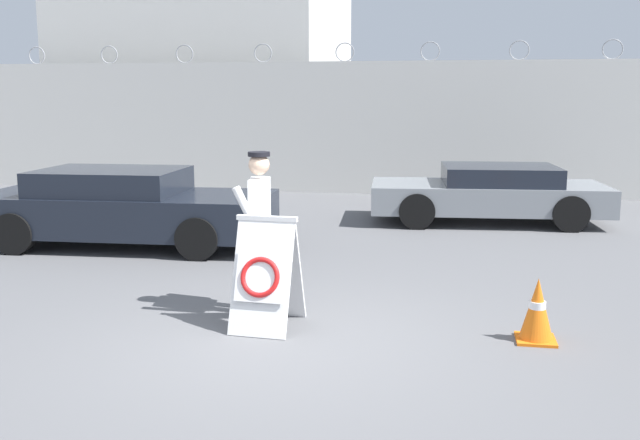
# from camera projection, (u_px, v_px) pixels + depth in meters

# --- Properties ---
(ground_plane) EXTENTS (90.00, 90.00, 0.00)m
(ground_plane) POSITION_uv_depth(u_px,v_px,m) (279.00, 344.00, 7.05)
(ground_plane) COLOR #5B5B5E
(perimeter_wall) EXTENTS (36.00, 0.30, 3.70)m
(perimeter_wall) POSITION_uv_depth(u_px,v_px,m) (386.00, 128.00, 17.57)
(perimeter_wall) COLOR silver
(perimeter_wall) RESTS_ON ground_plane
(building_block) EXTENTS (7.90, 7.95, 6.51)m
(building_block) POSITION_uv_depth(u_px,v_px,m) (216.00, 70.00, 23.62)
(building_block) COLOR silver
(building_block) RESTS_ON ground_plane
(barricade_sign) EXTENTS (0.67, 0.86, 1.20)m
(barricade_sign) POSITION_uv_depth(u_px,v_px,m) (266.00, 273.00, 7.47)
(barricade_sign) COLOR white
(barricade_sign) RESTS_ON ground_plane
(security_guard) EXTENTS (0.38, 0.68, 1.82)m
(security_guard) POSITION_uv_depth(u_px,v_px,m) (260.00, 223.00, 7.94)
(security_guard) COLOR black
(security_guard) RESTS_ON ground_plane
(traffic_cone_near) EXTENTS (0.39, 0.39, 0.65)m
(traffic_cone_near) POSITION_uv_depth(u_px,v_px,m) (537.00, 310.00, 7.09)
(traffic_cone_near) COLOR orange
(traffic_cone_near) RESTS_ON ground_plane
(parked_car_front_coupe) EXTENTS (4.80, 2.11, 1.25)m
(parked_car_front_coupe) POSITION_uv_depth(u_px,v_px,m) (123.00, 207.00, 11.59)
(parked_car_front_coupe) COLOR black
(parked_car_front_coupe) RESTS_ON ground_plane
(parked_car_rear_sedan) EXTENTS (4.56, 2.24, 1.10)m
(parked_car_rear_sedan) POSITION_uv_depth(u_px,v_px,m) (490.00, 193.00, 13.74)
(parked_car_rear_sedan) COLOR black
(parked_car_rear_sedan) RESTS_ON ground_plane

